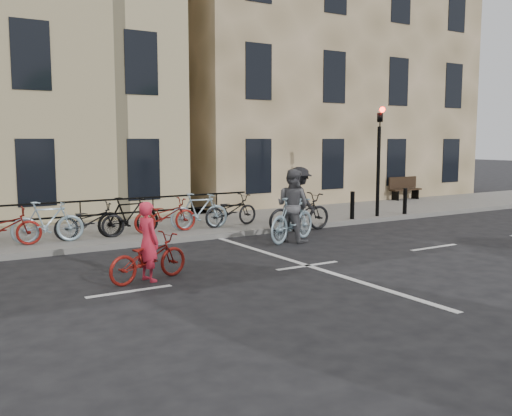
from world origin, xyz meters
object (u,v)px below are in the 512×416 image
traffic_light (379,148)px  cyclist_grey (292,212)px  bench (404,187)px  cyclist_pink (148,254)px  cyclist_dark (299,206)px

traffic_light → cyclist_grey: bearing=-159.9°
bench → cyclist_pink: bearing=-153.6°
traffic_light → cyclist_grey: 5.34m
cyclist_pink → cyclist_dark: cyclist_dark is taller
cyclist_pink → cyclist_grey: size_ratio=0.88×
cyclist_pink → cyclist_dark: 6.87m
traffic_light → cyclist_dark: bearing=-172.6°
bench → cyclist_dark: (-8.40, -3.86, 0.08)m
cyclist_grey → cyclist_dark: 1.72m
traffic_light → bench: bearing=35.2°
cyclist_pink → cyclist_dark: size_ratio=0.85×
bench → cyclist_pink: 16.10m
cyclist_dark → bench: bearing=-65.5°
cyclist_pink → cyclist_grey: cyclist_grey is taller
cyclist_grey → cyclist_dark: (1.16, 1.28, -0.03)m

